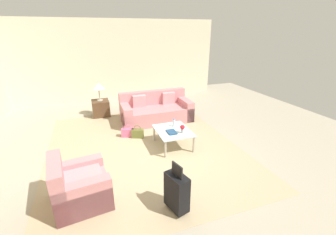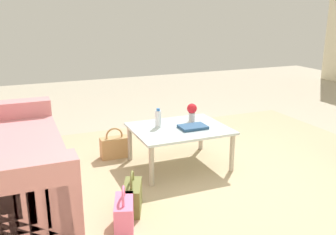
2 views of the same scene
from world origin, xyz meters
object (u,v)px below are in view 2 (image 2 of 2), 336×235
object	(u,v)px
coffee_table	(179,132)
water_bottle	(158,119)
handbag_olive	(133,196)
handbag_tan	(115,147)
flower_vase	(192,111)
handbag_pink	(124,214)
coffee_table_book	(193,127)

from	to	relation	value
coffee_table	water_bottle	size ratio (longest dim) A/B	4.85
coffee_table	handbag_olive	bearing A→B (deg)	43.74
water_bottle	handbag_tan	xyz separation A→B (m)	(0.39, -0.38, -0.40)
handbag_olive	handbag_tan	bearing A→B (deg)	-97.87
flower_vase	handbag_pink	bearing A→B (deg)	44.85
coffee_table	coffee_table_book	xyz separation A→B (m)	(-0.12, 0.08, 0.07)
flower_vase	handbag_tan	size ratio (longest dim) A/B	0.57
water_bottle	handbag_pink	bearing A→B (deg)	56.73
coffee_table	handbag_olive	size ratio (longest dim) A/B	2.77
coffee_table	handbag_tan	xyz separation A→B (m)	(0.59, -0.48, -0.25)
handbag_olive	handbag_tan	size ratio (longest dim) A/B	1.00
handbag_olive	flower_vase	bearing A→B (deg)	-138.18
handbag_pink	coffee_table	bearing A→B (deg)	-133.02
water_bottle	handbag_pink	xyz separation A→B (m)	(0.69, 1.06, -0.40)
coffee_table_book	flower_vase	world-z (taller)	flower_vase
coffee_table_book	handbag_pink	bearing A→B (deg)	40.86
coffee_table_book	water_bottle	bearing A→B (deg)	-29.39
handbag_pink	coffee_table_book	bearing A→B (deg)	-139.11
coffee_table	handbag_olive	world-z (taller)	coffee_table
coffee_table	coffee_table_book	world-z (taller)	coffee_table_book
coffee_table_book	handbag_tan	distance (m)	0.96
coffee_table_book	handbag_olive	size ratio (longest dim) A/B	0.79
water_bottle	flower_vase	bearing A→B (deg)	-173.21
coffee_table_book	handbag_tan	size ratio (longest dim) A/B	0.79
coffee_table	water_bottle	bearing A→B (deg)	-26.57
water_bottle	handbag_olive	world-z (taller)	water_bottle
coffee_table	handbag_pink	world-z (taller)	coffee_table
coffee_table_book	flower_vase	size ratio (longest dim) A/B	1.38
coffee_table	coffee_table_book	size ratio (longest dim) A/B	3.51
handbag_tan	handbag_pink	bearing A→B (deg)	77.92
coffee_table_book	handbag_pink	xyz separation A→B (m)	(1.01, 0.88, -0.32)
coffee_table_book	flower_vase	xyz separation A→B (m)	(-0.10, -0.23, 0.11)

